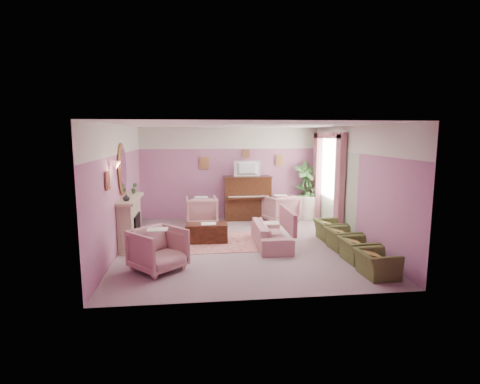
{
  "coord_description": "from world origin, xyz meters",
  "views": [
    {
      "loc": [
        -1.01,
        -8.53,
        2.59
      ],
      "look_at": [
        0.02,
        0.4,
        1.2
      ],
      "focal_mm": 28.0,
      "sensor_mm": 36.0,
      "label": 1
    }
  ],
  "objects": [
    {
      "name": "table_paper",
      "position": [
        -0.76,
        0.32,
        0.46
      ],
      "size": [
        0.35,
        0.28,
        0.01
      ],
      "primitive_type": "cube",
      "color": "white",
      "rests_on": "coffee_table"
    },
    {
      "name": "hearth",
      "position": [
        -2.39,
        0.2,
        0.01
      ],
      "size": [
        0.55,
        1.5,
        0.02
      ],
      "primitive_type": "cube",
      "color": "tan",
      "rests_on": "floor"
    },
    {
      "name": "wall_left",
      "position": [
        -2.75,
        0.0,
        1.4
      ],
      "size": [
        0.02,
        6.0,
        2.8
      ],
      "primitive_type": "cube",
      "color": "#8F608B",
      "rests_on": "floor"
    },
    {
      "name": "print_back_mid",
      "position": [
        0.5,
        2.96,
        2.0
      ],
      "size": [
        0.22,
        0.03,
        0.26
      ],
      "primitive_type": "cube",
      "color": "tan",
      "rests_on": "wall_back"
    },
    {
      "name": "side_plant_small",
      "position": [
        2.47,
        2.41,
        0.84
      ],
      "size": [
        0.16,
        0.16,
        0.28
      ],
      "primitive_type": "imported",
      "color": "#37682F",
      "rests_on": "side_table"
    },
    {
      "name": "mantel_shelf",
      "position": [
        -2.56,
        0.2,
        1.12
      ],
      "size": [
        0.4,
        1.55,
        0.07
      ],
      "primitive_type": "cube",
      "color": "tan",
      "rests_on": "fireplace_surround"
    },
    {
      "name": "piano_keys",
      "position": [
        0.5,
        2.33,
        0.76
      ],
      "size": [
        1.2,
        0.08,
        0.02
      ],
      "primitive_type": "cube",
      "color": "silver",
      "rests_on": "piano"
    },
    {
      "name": "olive_chair_d",
      "position": [
        2.24,
        0.19,
        0.32
      ],
      "size": [
        0.52,
        0.74,
        0.64
      ],
      "primitive_type": "imported",
      "color": "#4E582A",
      "rests_on": "floor"
    },
    {
      "name": "sofa",
      "position": [
        0.69,
        -0.12,
        0.37
      ],
      "size": [
        0.61,
        1.83,
        0.74
      ],
      "primitive_type": "imported",
      "color": "tan",
      "rests_on": "floor"
    },
    {
      "name": "floor",
      "position": [
        0.0,
        0.0,
        0.0
      ],
      "size": [
        5.5,
        6.0,
        0.01
      ],
      "primitive_type": "cube",
      "color": "gray",
      "rests_on": "ground"
    },
    {
      "name": "fire_ember",
      "position": [
        -2.45,
        0.2,
        0.22
      ],
      "size": [
        0.06,
        0.54,
        0.1
      ],
      "primitive_type": "cube",
      "color": "#F73519",
      "rests_on": "floor"
    },
    {
      "name": "sofa_throw",
      "position": [
        1.09,
        -0.12,
        0.6
      ],
      "size": [
        0.09,
        1.39,
        0.51
      ],
      "primitive_type": "cube",
      "color": "#A85E6C",
      "rests_on": "sofa"
    },
    {
      "name": "mantel_vase",
      "position": [
        -2.55,
        -0.3,
        1.23
      ],
      "size": [
        0.16,
        0.16,
        0.16
      ],
      "primitive_type": "imported",
      "color": "silver",
      "rests_on": "mantel_shelf"
    },
    {
      "name": "wall_right",
      "position": [
        2.75,
        0.0,
        1.4
      ],
      "size": [
        0.02,
        6.0,
        2.8
      ],
      "primitive_type": "cube",
      "color": "#8F608B",
      "rests_on": "floor"
    },
    {
      "name": "television",
      "position": [
        0.5,
        2.63,
        1.6
      ],
      "size": [
        0.8,
        0.12,
        0.48
      ],
      "primitive_type": "imported",
      "color": "black",
      "rests_on": "piano"
    },
    {
      "name": "palm_pot",
      "position": [
        2.32,
        2.62,
        0.17
      ],
      "size": [
        0.34,
        0.34,
        0.34
      ],
      "primitive_type": "cylinder",
      "color": "#9E6549",
      "rests_on": "floor"
    },
    {
      "name": "palm_plant",
      "position": [
        2.32,
        2.62,
        1.06
      ],
      "size": [
        0.76,
        0.76,
        1.44
      ],
      "primitive_type": "imported",
      "color": "#37682F",
      "rests_on": "palm_pot"
    },
    {
      "name": "fireplace_surround",
      "position": [
        -2.59,
        0.2,
        0.55
      ],
      "size": [
        0.3,
        1.4,
        1.1
      ],
      "primitive_type": "cube",
      "color": "tan",
      "rests_on": "floor"
    },
    {
      "name": "fireplace_inset",
      "position": [
        -2.49,
        0.2,
        0.4
      ],
      "size": [
        0.18,
        0.72,
        0.68
      ],
      "primitive_type": "cube",
      "color": "black",
      "rests_on": "floor"
    },
    {
      "name": "curtain_right",
      "position": [
        2.62,
        2.47,
        1.3
      ],
      "size": [
        0.16,
        0.34,
        2.6
      ],
      "primitive_type": "cube",
      "color": "#A85E6C",
      "rests_on": "floor"
    },
    {
      "name": "piano_keyshelf",
      "position": [
        0.5,
        2.33,
        0.72
      ],
      "size": [
        1.3,
        0.12,
        0.06
      ],
      "primitive_type": "cube",
      "color": "#3B1E10",
      "rests_on": "piano"
    },
    {
      "name": "ceiling",
      "position": [
        0.0,
        0.0,
        2.8
      ],
      "size": [
        5.5,
        6.0,
        0.01
      ],
      "primitive_type": "cube",
      "color": "white",
      "rests_on": "wall_back"
    },
    {
      "name": "mantel_plant",
      "position": [
        -2.55,
        0.75,
        1.29
      ],
      "size": [
        0.16,
        0.16,
        0.28
      ],
      "primitive_type": "imported",
      "color": "#37682F",
      "rests_on": "mantel_shelf"
    },
    {
      "name": "side_table",
      "position": [
        2.35,
        2.51,
        0.35
      ],
      "size": [
        0.52,
        0.52,
        0.7
      ],
      "primitive_type": "cylinder",
      "color": "silver",
      "rests_on": "floor"
    },
    {
      "name": "floral_armchair_front",
      "position": [
        -1.78,
        -1.49,
        0.45
      ],
      "size": [
        0.87,
        0.87,
        0.91
      ],
      "primitive_type": "imported",
      "color": "tan",
      "rests_on": "floor"
    },
    {
      "name": "mirror_frame",
      "position": [
        -2.7,
        0.2,
        1.8
      ],
      "size": [
        0.04,
        0.72,
        1.2
      ],
      "primitive_type": "ellipsoid",
      "color": "tan",
      "rests_on": "wall_left"
    },
    {
      "name": "coffee_table",
      "position": [
        -0.81,
        0.32,
        0.23
      ],
      "size": [
        1.02,
        0.53,
        0.45
      ],
      "primitive_type": "cube",
      "rotation": [
        0.0,
        0.0,
        -0.03
      ],
      "color": "#391A0D",
      "rests_on": "floor"
    },
    {
      "name": "mirror_glass",
      "position": [
        -2.67,
        0.2,
        1.8
      ],
      "size": [
        0.01,
        0.6,
        1.06
      ],
      "primitive_type": "ellipsoid",
      "color": "silver",
      "rests_on": "wall_left"
    },
    {
      "name": "area_rug",
      "position": [
        -0.66,
        0.27,
        0.01
      ],
      "size": [
        2.51,
        1.82,
        0.01
      ],
      "primitive_type": "cube",
      "rotation": [
        0.0,
        0.0,
        0.01
      ],
      "color": "#BA6C69",
      "rests_on": "floor"
    },
    {
      "name": "print_left_wall",
      "position": [
        -2.71,
        -1.2,
        1.72
      ],
      "size": [
        0.03,
        0.28,
        0.36
      ],
      "primitive_type": "cube",
      "color": "tan",
      "rests_on": "wall_left"
    },
    {
      "name": "wall_back",
      "position": [
        0.0,
        3.0,
        1.4
      ],
      "size": [
        5.5,
        0.02,
        2.8
      ],
      "primitive_type": "cube",
      "color": "#8F608B",
      "rests_on": "floor"
    },
    {
      "name": "print_back_right",
      "position": [
        1.55,
        2.96,
        1.78
      ],
      "size": [
        0.26,
        0.03,
        0.34
      ],
      "primitive_type": "cube",
      "color": "tan",
      "rests_on": "wall_back"
    },
    {
      "name": "floral_armchair_right",
      "position": [
        1.44,
        2.18,
        0.45
      ],
      "size": [
        0.87,
        0.87,
        0.91
      ],
      "primitive_type": "imported",
      "color": "tan",
      "rests_on": "floor"
    },
    {
      "name": "picture_rail_band",
      "position": [
        0.0,
        2.99,
        2.47
      ],
      "size": [
        5.5,
        0.01,
        0.65
      ],
      "primitive_type": "cube",
      "color": "silver",
      "rests_on": "wall_back"
    },
    {
      "name": "stripe_panel",
      "position": [
        2.73,
        1.3,
        1.07
      ],
      "size": [
        0.01,
        3.0,
        2.15
      ],
      "primitive_type": "cube",
      "color": "#B2C0A4",
      "rests_on": "wall_right"
    },
    {
      "name": "olive_chair_b",
      "position": [
        2.24,
        -1.45,
        0.32
      ],
      "size": [
        0.52,
        0.74,
        0.64
      ],
      "primitive_type": "imported",
      "color": "#4E582A",
      "rests_on": "floor"
    },
    {
      "name": "curtain_left",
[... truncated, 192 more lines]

